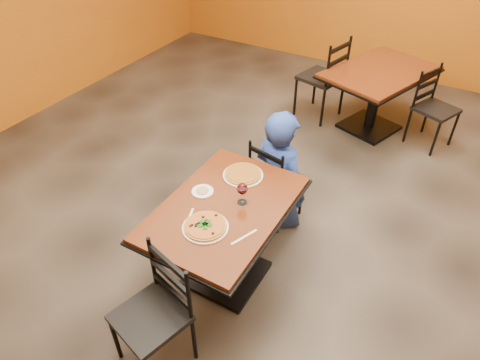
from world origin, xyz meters
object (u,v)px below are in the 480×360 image
Objects in this scene: table_main at (225,226)px; pizza_far at (243,174)px; plate_main at (205,227)px; diner at (280,167)px; side_plate at (203,191)px; chair_main_near at (150,319)px; plate_far at (243,175)px; chair_main_far at (276,180)px; wine_glass at (242,193)px; table_second at (377,86)px; chair_second_left at (321,78)px; chair_second_right at (436,110)px; pizza_main at (205,226)px.

pizza_far is (-0.06, 0.37, 0.21)m from table_main.
plate_main is 1.11× the size of pizza_far.
side_plate is (-0.25, -0.81, 0.21)m from diner.
pizza_far is at bearing 106.50° from chair_main_near.
chair_main_near is 0.66m from plate_main.
chair_main_near is at bearing 105.76° from diner.
diner reaches higher than plate_far.
table_main is 4.39× the size of pizza_far.
chair_main_far is 0.86m from wine_glass.
table_second is 1.81× the size of chair_main_far.
wine_glass reaches higher than table_main.
table_main is 0.86m from chair_main_far.
table_main is at bearing 20.82° from chair_second_left.
chair_main_far reaches higher than side_plate.
plate_far is (-0.06, 0.37, 0.20)m from table_main.
chair_second_right is at bearing 89.58° from chair_main_near.
diner is 6.83× the size of side_plate.
table_main is 1.39× the size of chair_main_near.
pizza_far is (-0.06, 0.62, 0.00)m from pizza_main.
chair_second_left is 3.09m from plate_main.
diner is 3.90× the size of pizza_far.
table_second is 0.69m from chair_second_right.
chair_second_right is 2.69m from pizza_far.
table_second is at bearing 113.44° from chair_second_right.
chair_second_right reaches higher than pizza_main.
diner is at bearing -125.27° from chair_main_far.
side_plate is at bearing -101.19° from table_second.
chair_second_left reaches higher than plate_far.
side_plate is (-0.18, 0.88, 0.31)m from chair_main_near.
diner is at bearing 79.58° from pizza_far.
side_plate reaches higher than table_second.
table_second is 4.83× the size of plate_far.
chair_second_left is 3.26× the size of plate_main.
chair_second_left is at bearing 113.44° from chair_second_right.
side_plate is at bearing 126.56° from plate_main.
pizza_main is (-0.03, -1.11, 0.22)m from diner.
chair_second_right is at bearing -104.78° from chair_main_far.
plate_far is 1.72× the size of wine_glass.
pizza_far is at bearing 118.46° from wine_glass.
wine_glass is at bearing 76.23° from pizza_main.
pizza_far is at bearing 179.90° from chair_second_right.
chair_main_near is (-0.37, -3.64, -0.12)m from table_second.
plate_far is 1.94× the size of side_plate.
chair_main_far is (0.01, 0.84, -0.14)m from table_main.
chair_main_far is at bearing 89.56° from plate_main.
table_second is 3.09m from pizza_main.
plate_main is (-0.32, -3.06, 0.20)m from table_second.
chair_main_far is 5.18× the size of side_plate.
chair_main_near reaches higher than pizza_far.
pizza_main is at bearing 101.58° from chair_main_far.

